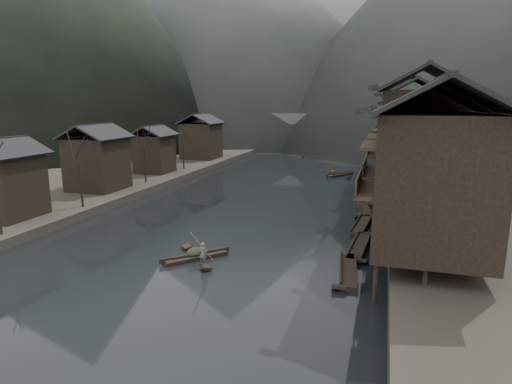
% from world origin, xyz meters
% --- Properties ---
extents(water, '(300.00, 300.00, 0.00)m').
position_xyz_m(water, '(0.00, 0.00, 0.00)').
color(water, black).
rests_on(water, ground).
extents(left_bank, '(40.00, 200.00, 1.20)m').
position_xyz_m(left_bank, '(-35.00, 40.00, 0.60)').
color(left_bank, '#2D2823').
rests_on(left_bank, ground).
extents(stilt_houses, '(9.00, 67.60, 15.76)m').
position_xyz_m(stilt_houses, '(17.28, 19.28, 8.91)').
color(stilt_houses, black).
rests_on(stilt_houses, ground).
extents(left_houses, '(8.10, 53.20, 8.73)m').
position_xyz_m(left_houses, '(-20.50, 20.12, 5.66)').
color(left_houses, black).
rests_on(left_houses, left_bank).
extents(bare_trees, '(3.49, 40.36, 6.98)m').
position_xyz_m(bare_trees, '(-17.00, 7.98, 6.19)').
color(bare_trees, black).
rests_on(bare_trees, left_bank).
extents(moored_sampans, '(3.29, 72.21, 0.47)m').
position_xyz_m(moored_sampans, '(12.13, 27.03, 0.20)').
color(moored_sampans, black).
rests_on(moored_sampans, water).
extents(midriver_boats, '(12.97, 28.84, 0.45)m').
position_xyz_m(midriver_boats, '(4.39, 47.59, 0.20)').
color(midriver_boats, black).
rests_on(midriver_boats, water).
extents(stone_bridge, '(40.00, 6.00, 9.00)m').
position_xyz_m(stone_bridge, '(-0.00, 72.00, 5.11)').
color(stone_bridge, '#4C4C4F').
rests_on(stone_bridge, ground).
extents(hills, '(320.00, 380.00, 118.30)m').
position_xyz_m(hills, '(5.94, 169.15, 53.08)').
color(hills, black).
rests_on(hills, ground).
extents(hero_sampan, '(4.37, 4.72, 0.44)m').
position_xyz_m(hero_sampan, '(0.70, -6.82, 0.20)').
color(hero_sampan, black).
rests_on(hero_sampan, water).
extents(cargo_heap, '(1.21, 1.59, 0.73)m').
position_xyz_m(cargo_heap, '(0.53, -6.63, 0.81)').
color(cargo_heap, black).
rests_on(cargo_heap, hero_sampan).
extents(boatman, '(0.67, 0.48, 1.73)m').
position_xyz_m(boatman, '(1.98, -8.25, 1.31)').
color(boatman, '#5A5A5C').
rests_on(boatman, hero_sampan).
extents(bamboo_pole, '(1.08, 2.73, 3.55)m').
position_xyz_m(bamboo_pole, '(2.18, -8.25, 3.95)').
color(bamboo_pole, '#8C7A51').
rests_on(bamboo_pole, boatman).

